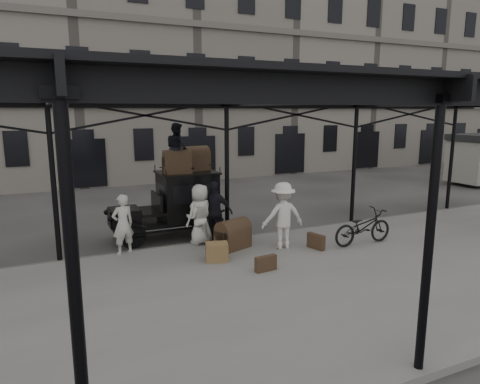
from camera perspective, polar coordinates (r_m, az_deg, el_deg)
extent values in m
plane|color=#383533|center=(12.20, 2.03, -9.26)|extent=(120.00, 120.00, 0.00)
cube|color=slate|center=(10.55, 7.04, -12.21)|extent=(28.00, 8.00, 0.15)
cylinder|color=black|center=(19.59, 26.33, 3.73)|extent=(0.14, 0.14, 4.30)
cylinder|color=black|center=(13.43, -1.76, 2.09)|extent=(0.14, 0.14, 4.30)
cylinder|color=black|center=(7.11, 23.85, -6.79)|extent=(0.14, 0.14, 4.30)
cube|color=black|center=(13.27, -1.81, 12.08)|extent=(22.00, 0.10, 0.45)
cube|color=black|center=(6.81, 25.38, 12.27)|extent=(22.00, 0.10, 0.45)
cube|color=black|center=(9.98, 6.73, 13.41)|extent=(22.50, 9.00, 0.08)
cube|color=silver|center=(9.98, 6.74, 13.81)|extent=(18.00, 7.00, 0.04)
cube|color=slate|center=(28.83, -14.87, 16.07)|extent=(64.00, 8.00, 14.00)
cylinder|color=black|center=(27.76, 28.77, 1.32)|extent=(0.50, 2.30, 0.50)
cylinder|color=black|center=(13.58, -14.08, -5.70)|extent=(0.80, 0.10, 0.80)
cylinder|color=black|center=(14.95, -15.12, -4.24)|extent=(0.80, 0.10, 0.80)
cylinder|color=black|center=(14.26, -3.74, -4.61)|extent=(0.80, 0.10, 0.80)
cylinder|color=black|center=(15.57, -5.65, -3.32)|extent=(0.80, 0.10, 0.80)
cube|color=black|center=(14.48, -9.78, -3.89)|extent=(3.60, 1.25, 0.12)
cube|color=black|center=(14.14, -15.11, -3.22)|extent=(0.90, 1.00, 0.55)
cube|color=black|center=(14.07, -17.00, -3.38)|extent=(0.06, 0.70, 0.55)
cube|color=black|center=(14.26, -11.96, -2.54)|extent=(0.70, 1.30, 0.10)
cube|color=black|center=(14.51, -7.02, -0.54)|extent=(1.80, 1.45, 1.55)
cube|color=black|center=(13.79, -6.11, -0.27)|extent=(1.40, 0.02, 0.60)
cube|color=black|center=(14.37, -7.09, 2.59)|extent=(1.90, 1.55, 0.06)
imported|color=beige|center=(12.57, -15.35, -4.18)|extent=(0.72, 0.56, 1.73)
imported|color=beige|center=(13.12, -5.50, -3.50)|extent=(0.95, 0.86, 1.61)
imported|color=beige|center=(13.11, -5.32, -2.96)|extent=(1.04, 0.83, 1.85)
imported|color=black|center=(13.26, -3.35, -2.62)|extent=(1.16, 1.08, 1.92)
imported|color=silver|center=(12.66, 5.72, -3.15)|extent=(1.36, 0.88, 1.98)
imported|color=black|center=(13.60, 16.06, -4.51)|extent=(2.07, 0.73, 1.08)
imported|color=black|center=(14.08, -8.41, 5.84)|extent=(0.82, 0.94, 1.62)
cube|color=olive|center=(11.76, -3.12, -7.98)|extent=(0.71, 0.61, 0.50)
cube|color=#463720|center=(12.93, 10.09, -6.50)|extent=(0.29, 0.62, 0.45)
cube|color=#463720|center=(11.06, 3.45, -9.50)|extent=(0.61, 0.21, 0.40)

